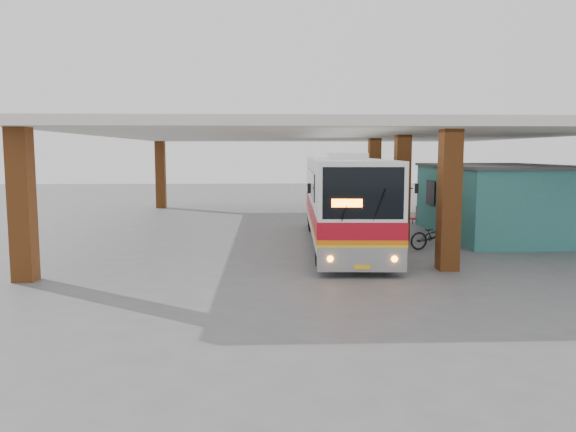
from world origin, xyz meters
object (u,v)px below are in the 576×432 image
at_px(pedestrian, 363,230).
at_px(red_chair, 416,215).
at_px(motorcycle, 435,235).
at_px(coach_bus, 344,199).

height_order(pedestrian, red_chair, pedestrian).
bearing_deg(motorcycle, coach_bus, 55.64).
distance_m(coach_bus, motorcycle, 3.74).
bearing_deg(motorcycle, red_chair, -23.80).
relative_size(coach_bus, pedestrian, 7.17).
xyz_separation_m(pedestrian, red_chair, (4.26, 8.63, -0.47)).
relative_size(coach_bus, motorcycle, 6.23).
distance_m(motorcycle, pedestrian, 3.05).
bearing_deg(motorcycle, pedestrian, 94.55).
bearing_deg(coach_bus, pedestrian, -76.47).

